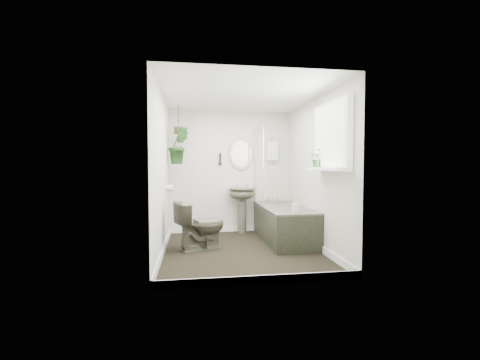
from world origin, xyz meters
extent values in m
cube|color=black|center=(0.00, 0.00, -0.01)|extent=(2.30, 2.80, 0.02)
cube|color=white|center=(0.00, 0.00, 2.31)|extent=(2.30, 2.80, 0.02)
cube|color=white|center=(0.00, 1.41, 1.15)|extent=(2.30, 0.02, 2.30)
cube|color=white|center=(0.00, -1.41, 1.15)|extent=(2.30, 0.02, 2.30)
cube|color=white|center=(-1.16, 0.00, 1.15)|extent=(0.02, 2.80, 2.30)
cube|color=white|center=(1.16, 0.00, 1.15)|extent=(0.02, 2.80, 2.30)
cube|color=white|center=(0.00, 0.00, 0.05)|extent=(2.30, 2.80, 0.10)
cube|color=white|center=(0.80, 1.34, 1.55)|extent=(0.20, 0.10, 0.35)
ellipsoid|color=#C4B885|center=(0.20, 1.37, 1.50)|extent=(0.46, 0.03, 0.62)
cylinder|color=black|center=(-0.20, 1.36, 1.40)|extent=(0.04, 0.04, 0.22)
cylinder|color=white|center=(-1.10, 0.70, 0.90)|extent=(0.11, 0.11, 0.11)
cube|color=white|center=(1.09, -0.70, 1.65)|extent=(0.08, 1.00, 0.90)
cube|color=white|center=(1.02, -0.70, 1.23)|extent=(0.18, 1.00, 0.04)
cube|color=white|center=(1.04, -0.70, 1.65)|extent=(0.01, 0.86, 0.76)
imported|color=#454436|center=(-0.60, 0.15, 0.37)|extent=(0.83, 0.65, 0.75)
imported|color=black|center=(1.03, -0.40, 1.37)|extent=(0.28, 0.27, 0.25)
imported|color=black|center=(-0.95, 0.95, 1.62)|extent=(0.42, 0.38, 0.64)
imported|color=black|center=(0.78, -0.16, 0.68)|extent=(0.09, 0.10, 0.20)
cylinder|color=#453121|center=(-0.95, 0.95, 1.88)|extent=(0.16, 0.16, 0.12)
camera|label=1|loc=(-0.70, -4.70, 1.27)|focal=24.00mm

